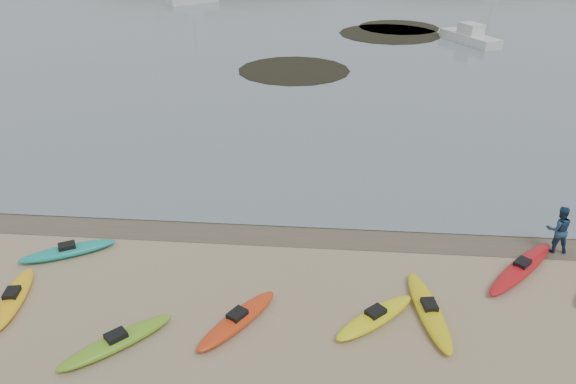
# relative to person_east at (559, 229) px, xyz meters

# --- Properties ---
(ground) EXTENTS (600.00, 600.00, 0.00)m
(ground) POSITION_rel_person_east_xyz_m (-9.49, 0.80, -0.88)
(ground) COLOR tan
(ground) RESTS_ON ground
(wet_sand) EXTENTS (60.00, 60.00, 0.00)m
(wet_sand) POSITION_rel_person_east_xyz_m (-9.49, 0.50, -0.87)
(wet_sand) COLOR brown
(wet_sand) RESTS_ON ground
(kayaks) EXTENTS (23.75, 7.90, 0.34)m
(kayaks) POSITION_rel_person_east_xyz_m (-9.86, -3.68, -0.71)
(kayaks) COLOR white
(kayaks) RESTS_ON ground
(person_east) EXTENTS (0.85, 0.67, 1.75)m
(person_east) POSITION_rel_person_east_xyz_m (0.00, 0.00, 0.00)
(person_east) COLOR navy
(person_east) RESTS_ON ground
(kelp_mats) EXTENTS (17.21, 25.26, 0.04)m
(kelp_mats) POSITION_rel_person_east_xyz_m (-5.17, 33.90, -0.85)
(kelp_mats) COLOR black
(kelp_mats) RESTS_ON water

